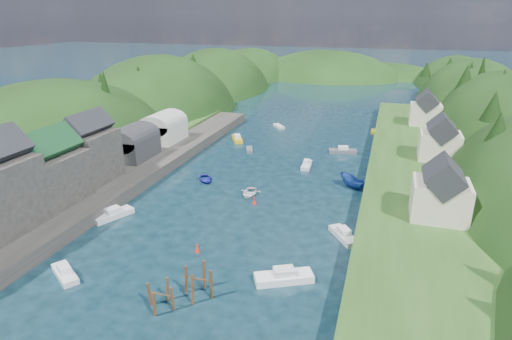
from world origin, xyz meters
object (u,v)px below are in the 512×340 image
(piling_cluster_near, at_px, (161,299))
(channel_buoy_near, at_px, (197,249))
(piling_cluster_far, at_px, (199,284))
(channel_buoy_far, at_px, (254,201))

(piling_cluster_near, xyz_separation_m, channel_buoy_near, (-1.05, 10.81, -0.58))
(piling_cluster_far, relative_size, channel_buoy_near, 3.55)
(piling_cluster_near, height_order, channel_buoy_far, piling_cluster_near)
(channel_buoy_near, relative_size, channel_buoy_far, 1.00)
(piling_cluster_near, height_order, channel_buoy_near, piling_cluster_near)
(channel_buoy_near, bearing_deg, channel_buoy_far, 81.26)
(piling_cluster_near, relative_size, channel_buoy_far, 2.95)
(piling_cluster_far, bearing_deg, channel_buoy_far, 93.35)
(channel_buoy_far, bearing_deg, piling_cluster_far, -86.65)
(piling_cluster_near, bearing_deg, channel_buoy_near, 95.56)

